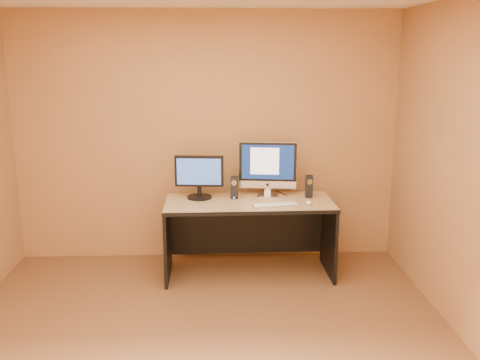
# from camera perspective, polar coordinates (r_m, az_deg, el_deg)

# --- Properties ---
(floor) EXTENTS (4.00, 4.00, 0.00)m
(floor) POSITION_cam_1_polar(r_m,az_deg,el_deg) (4.17, -3.96, -17.93)
(floor) COLOR brown
(floor) RESTS_ON ground
(walls) EXTENTS (4.00, 4.00, 2.60)m
(walls) POSITION_cam_1_polar(r_m,az_deg,el_deg) (3.66, -4.29, -0.29)
(walls) COLOR #A66C42
(walls) RESTS_ON ground
(desk) EXTENTS (1.65, 0.74, 0.76)m
(desk) POSITION_cam_1_polar(r_m,az_deg,el_deg) (5.32, 0.96, -6.22)
(desk) COLOR tan
(desk) RESTS_ON ground
(imac) EXTENTS (0.60, 0.29, 0.56)m
(imac) POSITION_cam_1_polar(r_m,az_deg,el_deg) (5.35, 2.97, 1.21)
(imac) COLOR #B3B3B7
(imac) RESTS_ON desk
(second_monitor) EXTENTS (0.51, 0.29, 0.43)m
(second_monitor) POSITION_cam_1_polar(r_m,az_deg,el_deg) (5.29, -4.37, 0.31)
(second_monitor) COLOR black
(second_monitor) RESTS_ON desk
(speaker_left) EXTENTS (0.08, 0.08, 0.22)m
(speaker_left) POSITION_cam_1_polar(r_m,az_deg,el_deg) (5.28, -0.60, -0.80)
(speaker_left) COLOR black
(speaker_left) RESTS_ON desk
(speaker_right) EXTENTS (0.07, 0.08, 0.22)m
(speaker_right) POSITION_cam_1_polar(r_m,az_deg,el_deg) (5.37, 7.38, -0.68)
(speaker_right) COLOR black
(speaker_right) RESTS_ON desk
(keyboard) EXTENTS (0.45, 0.20, 0.02)m
(keyboard) POSITION_cam_1_polar(r_m,az_deg,el_deg) (5.07, 3.79, -2.66)
(keyboard) COLOR silver
(keyboard) RESTS_ON desk
(mouse) EXTENTS (0.06, 0.11, 0.04)m
(mouse) POSITION_cam_1_polar(r_m,az_deg,el_deg) (5.15, 7.33, -2.37)
(mouse) COLOR white
(mouse) RESTS_ON desk
(cable_a) EXTENTS (0.10, 0.21, 0.01)m
(cable_a) POSITION_cam_1_polar(r_m,az_deg,el_deg) (5.51, 4.44, -1.40)
(cable_a) COLOR black
(cable_a) RESTS_ON desk
(cable_b) EXTENTS (0.06, 0.18, 0.01)m
(cable_b) POSITION_cam_1_polar(r_m,az_deg,el_deg) (5.53, 3.20, -1.34)
(cable_b) COLOR black
(cable_b) RESTS_ON desk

